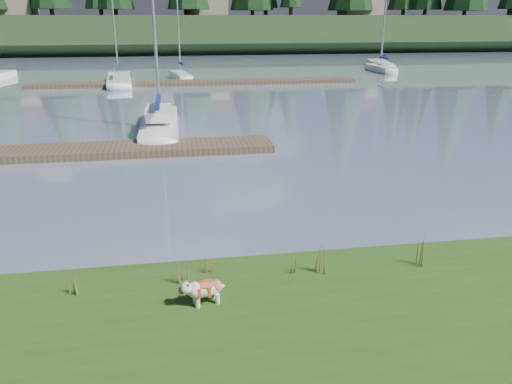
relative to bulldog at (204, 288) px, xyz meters
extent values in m
plane|color=#8291AC|center=(-0.44, 33.22, -0.65)|extent=(200.00, 200.00, 0.00)
cube|color=#1E3218|center=(-0.44, 76.22, 1.85)|extent=(200.00, 20.00, 5.00)
cylinder|color=silver|center=(-0.14, -0.12, -0.21)|extent=(0.09, 0.09, 0.18)
cylinder|color=silver|center=(-0.17, 0.06, -0.21)|extent=(0.09, 0.09, 0.18)
cylinder|color=silver|center=(0.22, -0.05, -0.21)|extent=(0.09, 0.09, 0.18)
cylinder|color=silver|center=(0.18, 0.13, -0.21)|extent=(0.09, 0.09, 0.18)
ellipsoid|color=silver|center=(0.03, 0.01, -0.02)|extent=(0.65, 0.42, 0.28)
ellipsoid|color=#A0663C|center=(0.03, 0.01, 0.07)|extent=(0.47, 0.36, 0.10)
ellipsoid|color=silver|center=(-0.32, -0.07, 0.07)|extent=(0.25, 0.26, 0.21)
cube|color=black|center=(-0.41, -0.09, 0.04)|extent=(0.08, 0.12, 0.08)
cube|color=white|center=(-1.05, 16.15, -0.43)|extent=(1.70, 7.33, 0.70)
ellipsoid|color=white|center=(-1.04, 19.81, -0.43)|extent=(1.61, 2.00, 0.70)
cube|color=navy|center=(-1.06, 15.07, 0.90)|extent=(0.21, 3.33, 0.20)
cube|color=white|center=(-1.06, 15.73, 0.30)|extent=(1.18, 2.67, 0.45)
cube|color=#4C3D2C|center=(-4.44, 12.22, -0.50)|extent=(16.00, 2.00, 0.30)
cube|color=#4C3D2C|center=(1.56, 33.22, -0.50)|extent=(26.00, 2.20, 0.30)
ellipsoid|color=white|center=(-15.07, 41.70, -0.43)|extent=(1.72, 2.01, 0.70)
cube|color=white|center=(-4.62, 34.52, -0.43)|extent=(2.50, 8.06, 0.70)
ellipsoid|color=white|center=(-4.97, 38.47, -0.43)|extent=(1.92, 2.31, 0.70)
cube|color=navy|center=(-4.52, 33.45, 0.75)|extent=(0.48, 3.16, 0.20)
cube|color=white|center=(0.38, 36.78, -0.43)|extent=(1.95, 5.14, 0.70)
ellipsoid|color=white|center=(-0.03, 39.26, -0.43)|extent=(1.31, 1.53, 0.70)
cylinder|color=silver|center=(0.38, 36.78, 4.10)|extent=(0.12, 0.12, 7.91)
cube|color=navy|center=(0.50, 36.11, 0.75)|extent=(0.53, 2.00, 0.20)
cube|color=white|center=(20.01, 39.95, -0.43)|extent=(1.30, 5.50, 0.70)
ellipsoid|color=white|center=(20.03, 42.69, -0.43)|extent=(1.21, 1.51, 0.70)
cylinder|color=silver|center=(20.01, 39.95, 4.38)|extent=(0.12, 0.12, 8.47)
cube|color=navy|center=(20.00, 39.20, 0.75)|extent=(0.22, 2.18, 0.20)
cube|color=white|center=(21.80, 44.31, -0.43)|extent=(3.45, 8.00, 0.70)
ellipsoid|color=white|center=(22.66, 48.12, -0.43)|extent=(2.13, 2.45, 0.70)
cylinder|color=silver|center=(21.80, 44.31, 5.97)|extent=(0.12, 0.12, 11.64)
cube|color=navy|center=(21.57, 43.28, 0.75)|extent=(0.88, 3.07, 0.20)
cone|color=#475B23|center=(-0.43, 0.83, -0.05)|extent=(0.03, 0.03, 0.51)
cone|color=brown|center=(-0.32, 0.76, -0.10)|extent=(0.03, 0.03, 0.41)
cone|color=#475B23|center=(-0.37, 0.86, -0.02)|extent=(0.03, 0.03, 0.56)
cone|color=brown|center=(-0.29, 0.80, -0.12)|extent=(0.03, 0.03, 0.35)
cone|color=#475B23|center=(-0.41, 0.75, -0.07)|extent=(0.03, 0.03, 0.46)
cone|color=#475B23|center=(0.08, 1.19, -0.07)|extent=(0.03, 0.03, 0.46)
cone|color=brown|center=(0.19, 1.12, -0.12)|extent=(0.03, 0.03, 0.37)
cone|color=#475B23|center=(0.14, 1.22, -0.05)|extent=(0.03, 0.03, 0.51)
cone|color=brown|center=(0.22, 1.16, -0.14)|extent=(0.03, 0.03, 0.32)
cone|color=#475B23|center=(0.10, 1.11, -0.09)|extent=(0.03, 0.03, 0.42)
cone|color=#475B23|center=(2.33, 0.79, 0.01)|extent=(0.03, 0.03, 0.63)
cone|color=brown|center=(2.44, 0.72, -0.05)|extent=(0.03, 0.03, 0.50)
cone|color=#475B23|center=(2.39, 0.82, 0.04)|extent=(0.03, 0.03, 0.69)
cone|color=brown|center=(2.47, 0.76, -0.08)|extent=(0.03, 0.03, 0.44)
cone|color=#475B23|center=(2.35, 0.71, -0.02)|extent=(0.03, 0.03, 0.56)
cone|color=#475B23|center=(-2.46, 0.71, -0.05)|extent=(0.03, 0.03, 0.49)
cone|color=brown|center=(-2.35, 0.64, -0.10)|extent=(0.03, 0.03, 0.39)
cone|color=#475B23|center=(-2.40, 0.74, -0.03)|extent=(0.03, 0.03, 0.54)
cone|color=brown|center=(-2.32, 0.68, -0.13)|extent=(0.03, 0.03, 0.34)
cone|color=#475B23|center=(-2.44, 0.63, -0.08)|extent=(0.03, 0.03, 0.44)
cone|color=#475B23|center=(1.81, 0.86, -0.12)|extent=(0.03, 0.03, 0.35)
cone|color=brown|center=(1.92, 0.79, -0.16)|extent=(0.03, 0.03, 0.28)
cone|color=#475B23|center=(1.87, 0.89, -0.11)|extent=(0.03, 0.03, 0.39)
cone|color=brown|center=(1.95, 0.83, -0.18)|extent=(0.03, 0.03, 0.25)
cone|color=#475B23|center=(1.83, 0.78, -0.14)|extent=(0.03, 0.03, 0.32)
cone|color=#475B23|center=(4.46, 0.74, 0.02)|extent=(0.03, 0.03, 0.65)
cone|color=brown|center=(4.57, 0.67, -0.04)|extent=(0.03, 0.03, 0.52)
cone|color=#475B23|center=(4.52, 0.77, 0.06)|extent=(0.03, 0.03, 0.71)
cone|color=brown|center=(4.60, 0.71, -0.07)|extent=(0.03, 0.03, 0.45)
cone|color=#475B23|center=(4.48, 0.66, -0.01)|extent=(0.03, 0.03, 0.58)
cube|color=#33281C|center=(-0.44, 1.62, -0.58)|extent=(60.00, 0.50, 0.14)
cylinder|color=#382619|center=(-10.44, 75.22, 5.25)|extent=(0.60, 0.60, 1.80)
cylinder|color=#382619|center=(2.56, 69.22, 5.25)|extent=(0.60, 0.60, 1.80)
cylinder|color=#382619|center=(14.56, 73.22, 5.25)|extent=(0.60, 0.60, 1.80)
cylinder|color=#382619|center=(27.56, 71.22, 5.25)|extent=(0.60, 0.60, 1.80)
cylinder|color=#382619|center=(41.56, 74.22, 5.25)|extent=(0.60, 0.60, 1.80)
cylinder|color=#382619|center=(54.56, 70.22, 5.25)|extent=(0.60, 0.60, 1.80)
cube|color=gray|center=(-22.44, 73.22, 5.75)|extent=(6.00, 5.00, 2.80)
cube|color=gray|center=(5.56, 74.22, 5.75)|extent=(6.00, 5.00, 2.80)
cube|color=gray|center=(29.56, 72.22, 5.75)|extent=(6.00, 5.00, 2.80)
camera|label=1|loc=(-0.36, -7.82, 4.56)|focal=35.00mm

